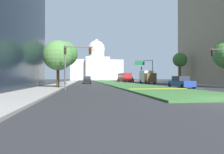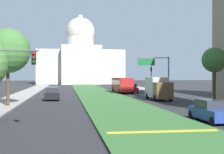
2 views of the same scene
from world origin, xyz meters
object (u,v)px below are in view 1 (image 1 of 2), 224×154
(street_tree_right_mid, at_px, (180,60))
(capitol_building, at_px, (96,67))
(traffic_light_near_left, at_px, (73,57))
(street_tree_left_mid, at_px, (65,54))
(overhead_guide_sign, at_px, (146,66))
(sedan_midblock, at_px, (87,80))
(city_bus, at_px, (124,77))
(traffic_light_far_right, at_px, (141,72))
(sedan_far_horizon, at_px, (120,79))
(sedan_lead_stopped, at_px, (181,82))
(street_tree_left_near, at_px, (58,56))
(sedan_distant, at_px, (130,80))
(box_truck_delivery, at_px, (147,77))

(street_tree_right_mid, bearing_deg, capitol_building, 97.89)
(traffic_light_near_left, xyz_separation_m, street_tree_left_mid, (-2.37, 16.63, 2.42))
(traffic_light_near_left, height_order, street_tree_left_mid, street_tree_left_mid)
(overhead_guide_sign, height_order, street_tree_left_mid, street_tree_left_mid)
(capitol_building, height_order, street_tree_left_mid, capitol_building)
(sedan_midblock, distance_m, city_bus, 20.53)
(traffic_light_far_right, bearing_deg, sedan_far_horizon, 100.09)
(traffic_light_near_left, distance_m, street_tree_left_mid, 16.97)
(capitol_building, xyz_separation_m, sedan_far_horizon, (7.06, -46.93, -8.09))
(capitol_building, relative_size, city_bus, 2.99)
(sedan_far_horizon, bearing_deg, city_bus, -96.00)
(traffic_light_far_right, height_order, sedan_midblock, traffic_light_far_right)
(street_tree_left_mid, relative_size, sedan_far_horizon, 2.10)
(traffic_light_far_right, bearing_deg, street_tree_left_mid, -134.19)
(traffic_light_near_left, height_order, street_tree_right_mid, street_tree_right_mid)
(street_tree_left_mid, height_order, sedan_lead_stopped, street_tree_left_mid)
(street_tree_left_near, height_order, street_tree_left_mid, street_tree_left_mid)
(traffic_light_far_right, distance_m, sedan_distant, 4.96)
(city_bus, bearing_deg, sedan_lead_stopped, -90.00)
(sedan_midblock, bearing_deg, traffic_light_near_left, -94.78)
(overhead_guide_sign, bearing_deg, sedan_midblock, -164.52)
(street_tree_left_near, relative_size, sedan_midblock, 1.38)
(traffic_light_near_left, xyz_separation_m, traffic_light_far_right, (20.35, 40.00, -0.48))
(street_tree_left_near, bearing_deg, sedan_lead_stopped, -3.20)
(traffic_light_near_left, relative_size, sedan_far_horizon, 1.25)
(overhead_guide_sign, height_order, sedan_distant, overhead_guide_sign)
(street_tree_left_near, distance_m, sedan_lead_stopped, 17.40)
(sedan_lead_stopped, height_order, sedan_midblock, sedan_midblock)
(traffic_light_near_left, bearing_deg, box_truck_delivery, 54.51)
(street_tree_left_near, distance_m, street_tree_left_mid, 13.03)
(street_tree_left_near, bearing_deg, city_bus, 65.78)
(traffic_light_near_left, relative_size, traffic_light_far_right, 1.00)
(sedan_distant, bearing_deg, traffic_light_near_left, -111.84)
(sedan_lead_stopped, bearing_deg, overhead_guide_sign, 82.12)
(capitol_building, distance_m, street_tree_right_mid, 90.55)
(traffic_light_far_right, relative_size, sedan_midblock, 1.12)
(street_tree_left_mid, distance_m, sedan_lead_stopped, 22.78)
(sedan_far_horizon, bearing_deg, street_tree_left_mid, -113.91)
(street_tree_left_near, bearing_deg, overhead_guide_sign, 51.70)
(street_tree_left_near, bearing_deg, street_tree_right_mid, 29.02)
(sedan_midblock, relative_size, box_truck_delivery, 0.73)
(street_tree_left_mid, bearing_deg, street_tree_right_mid, 1.34)
(overhead_guide_sign, xyz_separation_m, street_tree_left_near, (-20.76, -26.28, -0.22))
(traffic_light_far_right, xyz_separation_m, overhead_guide_sign, (-1.71, -9.99, 1.32))
(street_tree_left_near, xyz_separation_m, sedan_distant, (19.30, 39.17, -3.59))
(street_tree_right_mid, height_order, sedan_far_horizon, street_tree_right_mid)
(traffic_light_far_right, xyz_separation_m, street_tree_left_near, (-22.47, -36.27, 1.09))
(capitol_building, height_order, city_bus, capitol_building)
(traffic_light_far_right, bearing_deg, box_truck_delivery, -101.89)
(traffic_light_far_right, distance_m, street_tree_right_mid, 22.96)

